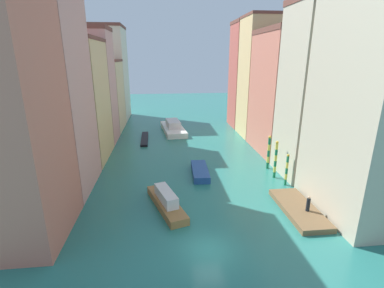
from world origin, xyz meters
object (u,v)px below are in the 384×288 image
Objects in this scene: person_on_dock at (308,204)px; gondola_black at (145,139)px; motorboat_0 at (166,201)px; mooring_pole_0 at (287,169)px; mooring_pole_2 at (269,152)px; waterfront_dock at (299,209)px; mooring_pole_1 at (276,159)px; motorboat_1 at (200,171)px; vaporetto_white at (173,128)px.

person_on_dock is 0.17× the size of gondola_black.
gondola_black is at bearing 98.12° from motorboat_0.
mooring_pole_0 is 5.39m from mooring_pole_2.
waterfront_dock is 13.43m from motorboat_0.
mooring_pole_0 is at bearing 83.27° from person_on_dock.
mooring_pole_1 is (0.31, 9.11, 1.25)m from person_on_dock.
mooring_pole_0 is at bearing -23.63° from motorboat_1.
mooring_pole_0 reaches higher than waterfront_dock.
gondola_black is 1.11× the size of motorboat_0.
mooring_pole_1 is 27.46m from vaporetto_white.
person_on_dock is 14.02m from motorboat_0.
vaporetto_white reaches higher than person_on_dock.
mooring_pole_1 reaches higher than mooring_pole_0.
person_on_dock reaches higher than motorboat_1.
vaporetto_white is (-12.24, 21.55, -1.59)m from mooring_pole_2.
motorboat_1 is at bearing 60.44° from motorboat_0.
motorboat_1 is (-8.64, 10.31, 0.15)m from waterfront_dock.
mooring_pole_0 is at bearing -87.57° from mooring_pole_2.
waterfront_dock is 1.26× the size of motorboat_1.
mooring_pole_0 is (1.24, 5.99, 1.76)m from waterfront_dock.
gondola_black is at bearing 138.05° from mooring_pole_2.
waterfront_dock is 1.38m from person_on_dock.
gondola_black is (-17.85, 16.04, -2.23)m from mooring_pole_2.
waterfront_dock is 8.59m from mooring_pole_1.
motorboat_0 is (-13.24, 2.19, 0.44)m from waterfront_dock.
mooring_pole_1 is 0.55× the size of gondola_black.
mooring_pole_2 is 0.75× the size of motorboat_1.
mooring_pole_0 reaches higher than person_on_dock.
vaporetto_white is (-11.66, 33.76, -0.44)m from person_on_dock.
person_on_dock is at bearing -12.56° from motorboat_0.
mooring_pole_1 reaches higher than person_on_dock.
mooring_pole_0 is at bearing -77.51° from mooring_pole_1.
vaporetto_white is (-11.23, 32.91, 0.57)m from waterfront_dock.
mooring_pole_0 is 15.03m from motorboat_0.
person_on_dock is 35.72m from vaporetto_white.
mooring_pole_0 is at bearing -65.15° from vaporetto_white.
person_on_dock is at bearing -92.72° from mooring_pole_2.
gondola_black is (-18.08, 21.41, -1.84)m from mooring_pole_0.
motorboat_0 reaches higher than gondola_black.
motorboat_1 is at bearing -64.37° from gondola_black.
mooring_pole_2 is at bearing 6.20° from motorboat_1.
vaporetto_white is 1.33× the size of gondola_black.
motorboat_1 is (-9.07, 11.16, -0.85)m from person_on_dock.
mooring_pole_1 is 0.41× the size of vaporetto_white.
motorboat_1 is at bearing -173.80° from mooring_pole_2.
waterfront_dock is at bearing -50.04° from motorboat_1.
mooring_pole_2 reaches higher than person_on_dock.
mooring_pole_2 is at bearing 84.95° from mooring_pole_1.
mooring_pole_0 is 0.63× the size of motorboat_1.
person_on_dock reaches higher than gondola_black.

